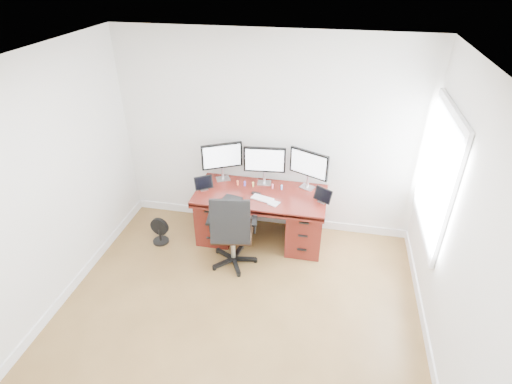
% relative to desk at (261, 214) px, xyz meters
% --- Properties ---
extents(ground, '(4.50, 4.50, 0.00)m').
position_rel_desk_xyz_m(ground, '(0.00, -1.83, -0.40)').
color(ground, brown).
rests_on(ground, ground).
extents(back_wall, '(4.00, 0.10, 2.70)m').
position_rel_desk_xyz_m(back_wall, '(0.00, 0.42, 0.95)').
color(back_wall, white).
rests_on(back_wall, ground).
extents(right_wall, '(0.10, 4.50, 2.70)m').
position_rel_desk_xyz_m(right_wall, '(2.00, -1.72, 0.95)').
color(right_wall, white).
rests_on(right_wall, ground).
extents(desk, '(1.70, 0.80, 0.75)m').
position_rel_desk_xyz_m(desk, '(0.00, 0.00, 0.00)').
color(desk, '#551711').
rests_on(desk, ground).
extents(office_chair, '(0.65, 0.65, 1.07)m').
position_rel_desk_xyz_m(office_chair, '(-0.24, -0.61, -0.05)').
color(office_chair, black).
rests_on(office_chair, ground).
extents(floor_fan, '(0.26, 0.22, 0.37)m').
position_rel_desk_xyz_m(floor_fan, '(-1.33, -0.36, -0.22)').
color(floor_fan, black).
rests_on(floor_fan, ground).
extents(monitor_left, '(0.50, 0.29, 0.53)m').
position_rel_desk_xyz_m(monitor_left, '(-0.58, 0.24, 0.68)').
color(monitor_left, silver).
rests_on(monitor_left, desk).
extents(monitor_center, '(0.55, 0.16, 0.53)m').
position_rel_desk_xyz_m(monitor_center, '(0.00, 0.24, 0.68)').
color(monitor_center, silver).
rests_on(monitor_center, desk).
extents(monitor_right, '(0.51, 0.26, 0.53)m').
position_rel_desk_xyz_m(monitor_right, '(0.58, 0.24, 0.68)').
color(monitor_right, silver).
rests_on(monitor_right, desk).
extents(tablet_left, '(0.24, 0.18, 0.19)m').
position_rel_desk_xyz_m(tablet_left, '(-0.75, -0.08, 0.43)').
color(tablet_left, silver).
rests_on(tablet_left, desk).
extents(tablet_right, '(0.24, 0.18, 0.19)m').
position_rel_desk_xyz_m(tablet_right, '(0.80, -0.08, 0.43)').
color(tablet_right, silver).
rests_on(tablet_right, desk).
extents(keyboard, '(0.30, 0.20, 0.01)m').
position_rel_desk_xyz_m(keyboard, '(0.05, -0.16, 0.36)').
color(keyboard, silver).
rests_on(keyboard, desk).
extents(trackpad, '(0.16, 0.16, 0.01)m').
position_rel_desk_xyz_m(trackpad, '(0.21, -0.24, 0.35)').
color(trackpad, silver).
rests_on(trackpad, desk).
extents(drawing_tablet, '(0.26, 0.20, 0.01)m').
position_rel_desk_xyz_m(drawing_tablet, '(-0.33, -0.23, 0.35)').
color(drawing_tablet, black).
rests_on(drawing_tablet, desk).
extents(phone, '(0.12, 0.08, 0.01)m').
position_rel_desk_xyz_m(phone, '(-0.06, -0.05, 0.35)').
color(phone, black).
rests_on(phone, desk).
extents(figurine_orange, '(0.03, 0.03, 0.07)m').
position_rel_desk_xyz_m(figurine_orange, '(-0.34, 0.12, 0.39)').
color(figurine_orange, '#F96F3D').
rests_on(figurine_orange, desk).
extents(figurine_purple, '(0.03, 0.03, 0.07)m').
position_rel_desk_xyz_m(figurine_purple, '(-0.24, 0.12, 0.39)').
color(figurine_purple, '#684FCA').
rests_on(figurine_purple, desk).
extents(figurine_yellow, '(0.03, 0.03, 0.07)m').
position_rel_desk_xyz_m(figurine_yellow, '(-0.13, 0.12, 0.39)').
color(figurine_yellow, '#E0CF5F').
rests_on(figurine_yellow, desk).
extents(figurine_pink, '(0.03, 0.03, 0.07)m').
position_rel_desk_xyz_m(figurine_pink, '(0.13, 0.12, 0.39)').
color(figurine_pink, '#D7647E').
rests_on(figurine_pink, desk).
extents(figurine_blue, '(0.03, 0.03, 0.07)m').
position_rel_desk_xyz_m(figurine_blue, '(0.25, 0.12, 0.39)').
color(figurine_blue, '#6497E4').
rests_on(figurine_blue, desk).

